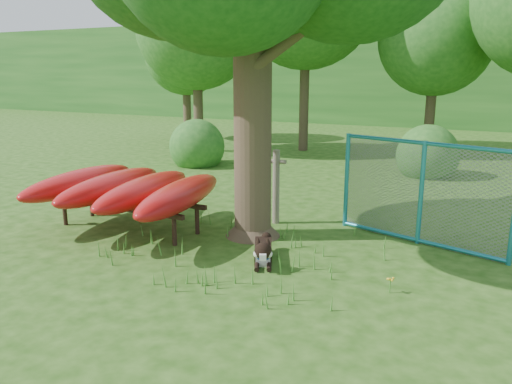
% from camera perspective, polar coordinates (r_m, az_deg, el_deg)
% --- Properties ---
extents(ground, '(80.00, 80.00, 0.00)m').
position_cam_1_polar(ground, '(7.84, -5.21, -8.84)').
color(ground, '#1F470E').
rests_on(ground, ground).
extents(wooden_post, '(0.41, 0.16, 1.49)m').
position_cam_1_polar(wooden_post, '(9.93, 2.31, 0.81)').
color(wooden_post, '#6D6452').
rests_on(wooden_post, ground).
extents(kayak_rack, '(3.49, 3.18, 1.07)m').
position_cam_1_polar(kayak_rack, '(9.82, -14.50, 0.40)').
color(kayak_rack, black).
rests_on(kayak_rack, ground).
extents(husky_dog, '(0.66, 1.13, 0.53)m').
position_cam_1_polar(husky_dog, '(8.03, 0.83, -6.80)').
color(husky_dog, black).
rests_on(husky_dog, ground).
extents(fence_section, '(3.03, 1.00, 3.06)m').
position_cam_1_polar(fence_section, '(9.18, 18.35, -0.11)').
color(fence_section, teal).
rests_on(fence_section, ground).
extents(wildflower_clump, '(0.11, 0.09, 0.23)m').
position_cam_1_polar(wildflower_clump, '(7.21, 15.11, -9.73)').
color(wildflower_clump, '#498A2D').
rests_on(wildflower_clump, ground).
extents(bg_tree_a, '(4.40, 4.40, 6.70)m').
position_cam_1_polar(bg_tree_a, '(19.23, -6.86, 17.97)').
color(bg_tree_a, '#3D2F21').
rests_on(bg_tree_a, ground).
extents(bg_tree_c, '(4.00, 4.00, 6.12)m').
position_cam_1_polar(bg_tree_c, '(19.35, 19.88, 16.15)').
color(bg_tree_c, '#3D2F21').
rests_on(bg_tree_c, ground).
extents(bg_tree_f, '(3.60, 3.60, 5.55)m').
position_cam_1_polar(bg_tree_f, '(23.07, -8.07, 15.32)').
color(bg_tree_f, '#3D2F21').
rests_on(bg_tree_f, ground).
extents(shrub_left, '(1.80, 1.80, 1.80)m').
position_cam_1_polar(shrub_left, '(16.53, -6.70, 3.10)').
color(shrub_left, '#245F1E').
rests_on(shrub_left, ground).
extents(shrub_mid, '(1.80, 1.80, 1.80)m').
position_cam_1_polar(shrub_mid, '(15.58, 18.83, 1.81)').
color(shrub_mid, '#245F1E').
rests_on(shrub_mid, ground).
extents(wooded_hillside, '(80.00, 12.00, 6.00)m').
position_cam_1_polar(wooded_hillside, '(34.39, 20.09, 12.82)').
color(wooded_hillside, '#245F1E').
rests_on(wooded_hillside, ground).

